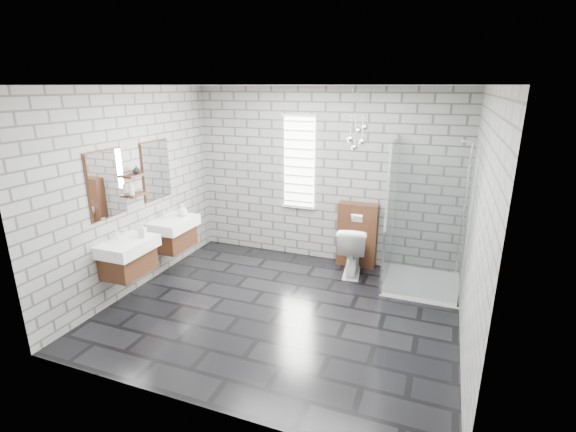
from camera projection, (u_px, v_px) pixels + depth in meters
The scene contains 20 objects.
floor at pixel (281, 310), 5.26m from camera, with size 4.20×3.60×0.02m, color black.
ceiling at pixel (280, 84), 4.44m from camera, with size 4.20×3.60×0.02m, color white.
wall_back at pixel (324, 176), 6.46m from camera, with size 4.20×0.02×2.70m, color gray.
wall_front at pixel (194, 267), 3.24m from camera, with size 4.20×0.02×2.70m, color gray.
wall_left at pixel (134, 191), 5.57m from camera, with size 0.02×3.60×2.70m, color gray.
wall_right at pixel (478, 228), 4.13m from camera, with size 0.02×3.60×2.70m, color gray.
vanity_left at pixel (126, 247), 5.24m from camera, with size 0.47×0.70×1.57m.
vanity_right at pixel (171, 225), 6.08m from camera, with size 0.47×0.70×1.57m.
shelf_lower at pixel (137, 195), 5.50m from camera, with size 0.14×0.30×0.03m, color #4B2917.
shelf_upper at pixel (135, 175), 5.43m from camera, with size 0.14×0.30×0.03m, color #4B2917.
window at pixel (299, 162), 6.51m from camera, with size 0.56×0.05×1.48m.
cistern_panel at pixel (357, 235), 6.42m from camera, with size 0.60×0.20×1.00m, color #4B2917.
flush_plate at pixel (357, 218), 6.24m from camera, with size 0.18×0.01×0.12m, color silver.
shower_enclosure at pixel (416, 255), 5.65m from camera, with size 1.00×1.00×2.03m.
pendant_cluster at pixel (358, 136), 5.68m from camera, with size 0.25×0.28×0.87m.
toilet at pixel (352, 249), 6.18m from camera, with size 0.42×0.73×0.75m, color white.
soap_bottle_a at pixel (142, 230), 5.28m from camera, with size 0.09×0.09×0.19m, color #B2B2B2.
soap_bottle_b at pixel (182, 210), 6.15m from camera, with size 0.14×0.14×0.19m, color #B2B2B2.
soap_bottle_c at pixel (131, 188), 5.38m from camera, with size 0.07×0.07×0.19m, color #B2B2B2.
vase at pixel (136, 170), 5.43m from camera, with size 0.10×0.10×0.11m, color #B2B2B2.
Camera 1 is at (1.74, -4.32, 2.70)m, focal length 26.00 mm.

